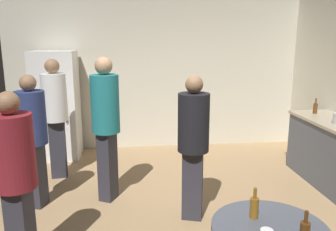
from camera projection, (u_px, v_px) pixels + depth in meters
name	position (u px, v px, depth m)	size (l,w,h in m)	color
ground_plane	(176.00, 218.00, 3.95)	(5.20, 5.20, 0.10)	#9E7C56
wall_back	(157.00, 75.00, 6.19)	(5.32, 0.06, 2.70)	beige
refrigerator	(57.00, 105.00, 5.69)	(0.70, 0.68, 1.80)	white
beer_bottle_on_counter	(315.00, 108.00, 5.05)	(0.06, 0.06, 0.23)	#593314
beer_bottle_amber	(254.00, 207.00, 2.42)	(0.06, 0.06, 0.23)	#8C5919
person_in_white_shirt	(55.00, 110.00, 4.80)	(0.38, 0.38, 1.72)	#2D2D38
person_in_maroon_shirt	(15.00, 171.00, 2.78)	(0.38, 0.38, 1.59)	#2D2D38
person_in_black_shirt	(193.00, 138.00, 3.67)	(0.42, 0.42, 1.62)	#2D2D38
person_in_teal_shirt	(106.00, 118.00, 4.09)	(0.46, 0.46, 1.79)	#2D2D38
person_in_navy_shirt	(32.00, 132.00, 3.95)	(0.42, 0.42, 1.60)	#2D2D38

